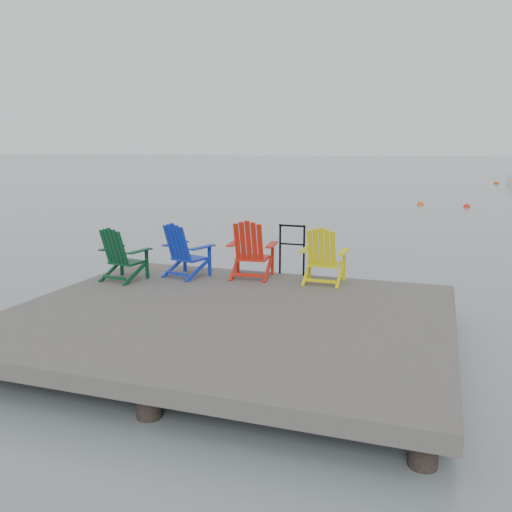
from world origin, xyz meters
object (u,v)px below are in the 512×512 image
(chair_yellow, at_px, (323,255))
(buoy_d, at_px, (496,184))
(chair_red, at_px, (251,249))
(buoy_a, at_px, (467,207))
(handrail, at_px, (292,245))
(buoy_b, at_px, (420,205))
(chair_blue, at_px, (185,250))
(chair_green, at_px, (122,254))

(chair_yellow, height_order, buoy_d, chair_yellow)
(chair_red, distance_m, buoy_d, 38.05)
(buoy_a, bearing_deg, handrail, -101.32)
(buoy_a, height_order, buoy_b, buoy_b)
(chair_blue, distance_m, chair_yellow, 2.41)
(handrail, relative_size, buoy_a, 2.79)
(chair_yellow, relative_size, buoy_d, 2.39)
(buoy_a, bearing_deg, buoy_b, 172.45)
(chair_green, relative_size, chair_blue, 0.96)
(chair_blue, bearing_deg, buoy_b, 97.51)
(buoy_a, relative_size, buoy_b, 0.94)
(chair_yellow, distance_m, buoy_d, 37.83)
(chair_red, bearing_deg, buoy_b, 76.77)
(chair_red, bearing_deg, chair_green, -162.86)
(chair_red, distance_m, buoy_b, 19.04)
(chair_red, distance_m, chair_yellow, 1.27)
(chair_green, bearing_deg, buoy_a, 81.61)
(buoy_a, distance_m, buoy_d, 18.97)
(handrail, height_order, chair_blue, chair_blue)
(handrail, distance_m, chair_blue, 1.90)
(buoy_a, xyz_separation_m, buoy_b, (-2.11, 0.28, 0.00))
(chair_yellow, bearing_deg, chair_green, -165.52)
(buoy_d, bearing_deg, chair_red, -100.67)
(handrail, relative_size, buoy_d, 2.26)
(handrail, height_order, buoy_a, handrail)
(buoy_a, relative_size, buoy_d, 0.81)
(chair_yellow, xyz_separation_m, buoy_d, (5.77, 37.37, -0.98))
(handrail, height_order, chair_green, chair_green)
(handrail, bearing_deg, chair_green, -152.24)
(chair_red, relative_size, buoy_a, 3.14)
(chair_yellow, bearing_deg, buoy_b, 86.55)
(chair_blue, bearing_deg, chair_green, -129.27)
(handrail, bearing_deg, chair_yellow, -35.39)
(chair_red, bearing_deg, chair_blue, -171.75)
(handrail, bearing_deg, buoy_b, 85.28)
(handrail, distance_m, buoy_d, 37.47)
(handrail, bearing_deg, buoy_a, 78.68)
(buoy_b, bearing_deg, chair_blue, -99.59)
(chair_blue, relative_size, chair_red, 0.94)
(chair_green, xyz_separation_m, buoy_b, (4.14, 19.79, -0.96))
(chair_yellow, bearing_deg, handrail, 143.74)
(chair_green, bearing_deg, handrail, 37.13)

